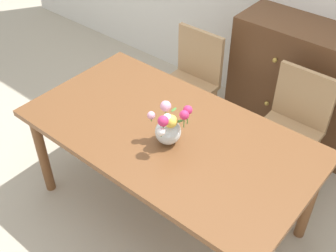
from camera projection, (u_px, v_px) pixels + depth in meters
ground_plane at (168, 209)px, 3.02m from camera, size 12.00×12.00×0.00m
dining_table at (168, 141)px, 2.60m from camera, size 1.80×0.98×0.75m
chair_left at (191, 78)px, 3.40m from camera, size 0.42×0.42×0.90m
chair_right at (292, 123)px, 2.96m from camera, size 0.42×0.42×0.90m
dresser at (318, 92)px, 3.28m from camera, size 1.40×0.47×1.00m
flower_vase at (169, 127)px, 2.39m from camera, size 0.23×0.26×0.26m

